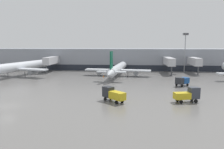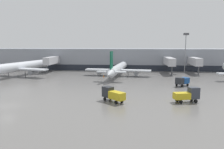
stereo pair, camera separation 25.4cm
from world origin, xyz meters
TOP-DOWN VIEW (x-y plane):
  - ground_plane at (0.00, 0.00)m, footprint 320.00×320.00m
  - terminal_building at (0.28, 61.82)m, footprint 160.00×29.07m
  - parked_jet_0 at (-16.24, 34.27)m, footprint 22.49×37.38m
  - parked_jet_2 at (17.66, 38.64)m, footprint 23.06×34.04m
  - service_truck_0 at (35.78, 21.74)m, footprint 4.08×3.98m
  - service_truck_2 at (18.77, 4.58)m, footprint 4.91×4.79m
  - service_truck_3 at (33.12, 5.40)m, footprint 5.09×2.77m
  - traffic_cone_0 at (13.06, 35.77)m, footprint 0.40×0.40m
  - apron_light_mast_0 at (43.15, 50.73)m, footprint 1.80×1.80m

SIDE VIEW (x-z plane):
  - ground_plane at x=0.00m, z-range 0.00..0.00m
  - traffic_cone_0 at x=13.06m, z-range 0.00..0.69m
  - service_truck_0 at x=35.78m, z-range 0.24..2.67m
  - service_truck_3 at x=33.12m, z-range 0.07..2.96m
  - service_truck_2 at x=18.77m, z-range 0.14..2.89m
  - parked_jet_2 at x=17.66m, z-range -1.92..7.07m
  - parked_jet_0 at x=-16.24m, z-range -1.60..8.20m
  - terminal_building at x=0.28m, z-range 0.00..9.00m
  - apron_light_mast_0 at x=43.15m, z-range 4.68..19.93m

